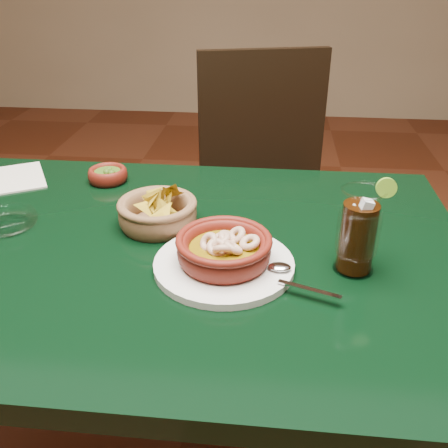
# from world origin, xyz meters

# --- Properties ---
(dining_table) EXTENTS (1.20, 0.80, 0.75)m
(dining_table) POSITION_xyz_m (0.00, 0.00, 0.65)
(dining_table) COLOR black
(dining_table) RESTS_ON ground
(dining_chair) EXTENTS (0.55, 0.55, 0.98)m
(dining_chair) POSITION_xyz_m (0.21, 0.71, 0.54)
(dining_chair) COLOR black
(dining_chair) RESTS_ON ground
(shrimp_plate) EXTENTS (0.32, 0.25, 0.07)m
(shrimp_plate) POSITION_xyz_m (0.15, -0.07, 0.78)
(shrimp_plate) COLOR silver
(shrimp_plate) RESTS_ON dining_table
(chip_basket) EXTENTS (0.19, 0.19, 0.12)m
(chip_basket) POSITION_xyz_m (-0.00, 0.07, 0.78)
(chip_basket) COLOR brown
(chip_basket) RESTS_ON dining_table
(guacamole_ramekin) EXTENTS (0.11, 0.11, 0.04)m
(guacamole_ramekin) POSITION_xyz_m (-0.17, 0.28, 0.77)
(guacamole_ramekin) COLOR #52130C
(guacamole_ramekin) RESTS_ON dining_table
(cola_drink) EXTENTS (0.15, 0.15, 0.17)m
(cola_drink) POSITION_xyz_m (0.37, -0.05, 0.83)
(cola_drink) COLOR white
(cola_drink) RESTS_ON dining_table
(glass_ashtray) EXTENTS (0.13, 0.13, 0.03)m
(glass_ashtray) POSITION_xyz_m (-0.31, 0.04, 0.76)
(glass_ashtray) COLOR white
(glass_ashtray) RESTS_ON dining_table
(paper_menu) EXTENTS (0.20, 0.22, 0.00)m
(paper_menu) POSITION_xyz_m (-0.41, 0.27, 0.75)
(paper_menu) COLOR beige
(paper_menu) RESTS_ON dining_table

